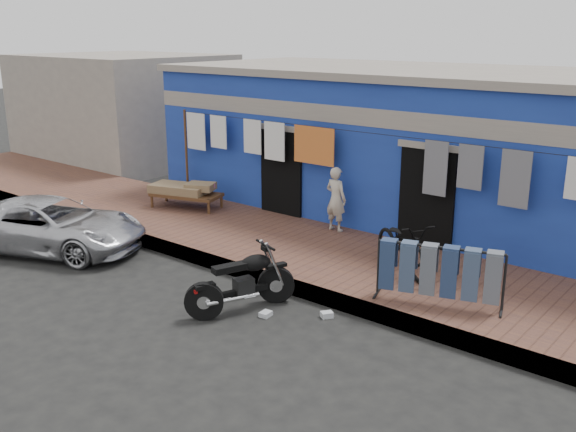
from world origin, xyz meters
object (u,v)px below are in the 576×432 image
object	(u,v)px
bicycle	(403,239)
motorcycle	(241,280)
seated_person	(336,199)
car	(51,224)
jeans_rack	(439,273)
charpoy	(186,195)

from	to	relation	value
bicycle	motorcycle	size ratio (longest dim) A/B	1.03
bicycle	seated_person	bearing A→B (deg)	94.56
car	seated_person	distance (m)	5.61
car	jeans_rack	world-z (taller)	jeans_rack
bicycle	charpoy	world-z (taller)	bicycle
car	jeans_rack	xyz separation A→B (m)	(7.25, 1.94, 0.18)
bicycle	motorcycle	xyz separation A→B (m)	(-1.38, -2.50, -0.29)
seated_person	bicycle	world-z (taller)	seated_person
car	bicycle	xyz separation A→B (m)	(6.17, 2.78, 0.27)
charpoy	bicycle	bearing A→B (deg)	-4.12
car	motorcycle	distance (m)	4.80
car	jeans_rack	bearing A→B (deg)	-98.31
seated_person	charpoy	bearing A→B (deg)	15.81
bicycle	jeans_rack	distance (m)	1.37
bicycle	motorcycle	distance (m)	2.87
bicycle	jeans_rack	bearing A→B (deg)	-95.90
seated_person	jeans_rack	distance (m)	3.81
car	bicycle	bearing A→B (deg)	-89.01
car	charpoy	world-z (taller)	car
seated_person	jeans_rack	xyz separation A→B (m)	(3.25, -1.98, -0.19)
motorcycle	charpoy	distance (m)	5.32
motorcycle	bicycle	bearing A→B (deg)	80.83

